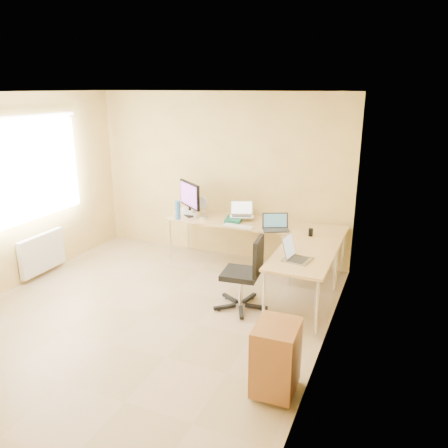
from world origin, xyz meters
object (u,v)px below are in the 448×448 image
at_px(monitor, 190,199).
at_px(cabinet, 276,357).
at_px(office_chair, 241,271).
at_px(laptop_black, 276,222).
at_px(mug, 196,215).
at_px(laptop_center, 242,209).
at_px(keyboard, 238,226).
at_px(water_bottle, 178,210).
at_px(desk_fan, 204,205).
at_px(desk_return, 302,282).
at_px(laptop_return, 298,251).
at_px(desk_main, 254,245).

relative_size(monitor, cabinet, 0.99).
relative_size(office_chair, cabinet, 1.48).
bearing_deg(laptop_black, mug, 150.01).
xyz_separation_m(laptop_black, mug, (-1.31, 0.10, -0.07)).
bearing_deg(laptop_center, laptop_black, -45.82).
bearing_deg(office_chair, mug, 130.55).
xyz_separation_m(keyboard, water_bottle, (-0.98, 0.00, 0.13)).
xyz_separation_m(water_bottle, cabinet, (2.25, -2.34, -0.51)).
relative_size(laptop_black, office_chair, 0.39).
height_order(monitor, desk_fan, monitor).
bearing_deg(mug, desk_return, -24.63).
relative_size(desk_return, office_chair, 1.37).
bearing_deg(laptop_black, desk_return, -78.35).
bearing_deg(office_chair, laptop_black, 76.54).
height_order(monitor, laptop_return, monitor).
distance_m(keyboard, laptop_return, 1.43).
relative_size(desk_return, laptop_return, 3.68).
distance_m(desk_main, laptop_return, 1.62).
distance_m(laptop_center, mug, 0.72).
xyz_separation_m(desk_main, monitor, (-1.05, -0.05, 0.63)).
relative_size(water_bottle, laptop_return, 0.81).
relative_size(mug, desk_fan, 0.38).
height_order(office_chair, cabinet, office_chair).
xyz_separation_m(desk_main, cabinet, (1.13, -2.64, -0.01)).
relative_size(water_bottle, cabinet, 0.45).
bearing_deg(desk_main, mug, -171.37).
bearing_deg(desk_main, laptop_return, -52.12).
height_order(desk_fan, cabinet, desk_fan).
distance_m(keyboard, cabinet, 2.69).
xyz_separation_m(monitor, water_bottle, (-0.08, -0.25, -0.13)).
distance_m(desk_return, water_bottle, 2.27).
relative_size(keyboard, desk_fan, 1.82).
xyz_separation_m(monitor, laptop_center, (0.83, 0.09, -0.10)).
height_order(monitor, cabinet, monitor).
relative_size(water_bottle, office_chair, 0.30).
distance_m(monitor, laptop_center, 0.84).
relative_size(desk_main, water_bottle, 9.22).
height_order(monitor, laptop_center, monitor).
relative_size(laptop_center, water_bottle, 1.23).
relative_size(laptop_black, desk_fan, 1.53).
xyz_separation_m(laptop_center, mug, (-0.68, -0.18, -0.12)).
bearing_deg(laptop_return, desk_main, 45.98).
relative_size(desk_main, desk_fan, 10.99).
xyz_separation_m(desk_main, desk_return, (0.98, -1.00, 0.00)).
height_order(keyboard, mug, mug).
relative_size(laptop_center, keyboard, 0.81).
bearing_deg(monitor, desk_return, 12.49).
distance_m(laptop_black, cabinet, 2.55).
distance_m(laptop_center, office_chair, 1.44).
height_order(mug, office_chair, office_chair).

